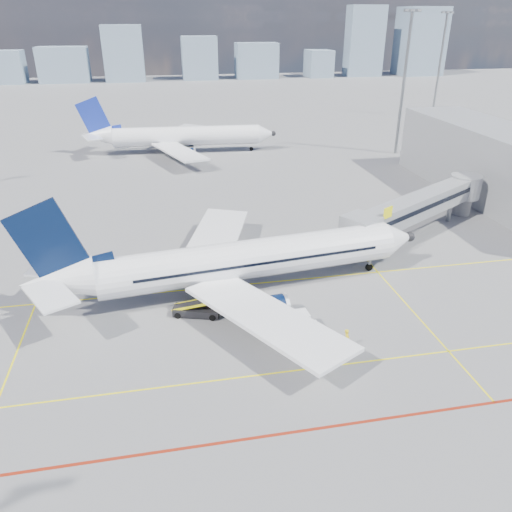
# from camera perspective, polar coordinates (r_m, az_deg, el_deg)

# --- Properties ---
(ground) EXTENTS (420.00, 420.00, 0.00)m
(ground) POSITION_cam_1_polar(r_m,az_deg,el_deg) (43.32, 0.77, -8.29)
(ground) COLOR slate
(ground) RESTS_ON ground
(apron_markings) EXTENTS (90.00, 35.12, 0.01)m
(apron_markings) POSITION_cam_1_polar(r_m,az_deg,el_deg) (40.11, 1.09, -11.44)
(apron_markings) COLOR #F9ED0D
(apron_markings) RESTS_ON ground
(jet_bridge) EXTENTS (23.55, 15.78, 6.30)m
(jet_bridge) POSITION_cam_1_polar(r_m,az_deg,el_deg) (63.92, 18.74, 5.62)
(jet_bridge) COLOR gray
(jet_bridge) RESTS_ON ground
(terminal_block) EXTENTS (10.00, 42.00, 10.00)m
(terminal_block) POSITION_cam_1_polar(r_m,az_deg,el_deg) (79.69, 26.28, 9.11)
(terminal_block) COLOR gray
(terminal_block) RESTS_ON ground
(floodlight_mast_ne) EXTENTS (3.20, 0.61, 25.45)m
(floodlight_mast_ne) POSITION_cam_1_polar(r_m,az_deg,el_deg) (101.50, 16.56, 18.69)
(floodlight_mast_ne) COLOR slate
(floodlight_mast_ne) RESTS_ON ground
(floodlight_mast_far) EXTENTS (3.20, 0.61, 25.45)m
(floodlight_mast_far) POSITION_cam_1_polar(r_m,az_deg,el_deg) (144.98, 20.30, 20.02)
(floodlight_mast_far) COLOR slate
(floodlight_mast_far) RESTS_ON ground
(distant_skyline) EXTENTS (245.38, 15.55, 28.85)m
(distant_skyline) POSITION_cam_1_polar(r_m,az_deg,el_deg) (227.10, -4.72, 22.00)
(distant_skyline) COLOR #758CA1
(distant_skyline) RESTS_ON ground
(main_aircraft) EXTENTS (38.54, 33.51, 11.28)m
(main_aircraft) POSITION_cam_1_polar(r_m,az_deg,el_deg) (47.32, -2.42, -0.66)
(main_aircraft) COLOR white
(main_aircraft) RESTS_ON ground
(second_aircraft) EXTENTS (37.69, 32.82, 11.02)m
(second_aircraft) POSITION_cam_1_polar(r_m,az_deg,el_deg) (100.66, -8.85, 13.35)
(second_aircraft) COLOR white
(second_aircraft) RESTS_ON ground
(baggage_tug) EXTENTS (2.04, 1.29, 1.37)m
(baggage_tug) POSITION_cam_1_polar(r_m,az_deg,el_deg) (42.58, 5.70, -8.04)
(baggage_tug) COLOR white
(baggage_tug) RESTS_ON ground
(cargo_dolly) EXTENTS (3.40, 1.71, 1.81)m
(cargo_dolly) POSITION_cam_1_polar(r_m,az_deg,el_deg) (42.39, 3.96, -7.59)
(cargo_dolly) COLOR black
(cargo_dolly) RESTS_ON ground
(belt_loader) EXTENTS (5.96, 2.97, 2.40)m
(belt_loader) POSITION_cam_1_polar(r_m,az_deg,el_deg) (45.05, -6.63, -6.08)
(belt_loader) COLOR black
(belt_loader) RESTS_ON ground
(ramp_worker) EXTENTS (0.67, 0.79, 1.84)m
(ramp_worker) POSITION_cam_1_polar(r_m,az_deg,el_deg) (41.07, 10.32, -9.34)
(ramp_worker) COLOR yellow
(ramp_worker) RESTS_ON ground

